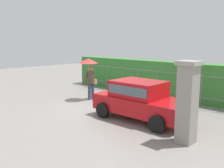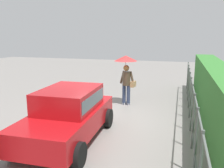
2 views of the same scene
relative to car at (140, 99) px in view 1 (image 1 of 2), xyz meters
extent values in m
plane|color=gray|center=(-1.83, 0.33, -0.80)|extent=(40.00, 40.00, 0.00)
cube|color=#B71116|center=(0.06, 0.00, -0.22)|extent=(3.75, 1.77, 0.60)
cube|color=#B71116|center=(-0.09, 0.00, 0.38)|extent=(1.95, 1.50, 0.60)
cube|color=#4C5B66|center=(-0.09, 0.00, 0.40)|extent=(1.80, 1.52, 0.33)
cylinder|color=black|center=(1.28, 0.88, -0.50)|extent=(0.61, 0.20, 0.60)
cylinder|color=black|center=(1.34, -0.79, -0.50)|extent=(0.61, 0.20, 0.60)
cylinder|color=black|center=(-1.22, 0.80, -0.50)|extent=(0.61, 0.20, 0.60)
cylinder|color=black|center=(-1.16, -0.88, -0.50)|extent=(0.61, 0.20, 0.60)
cube|color=red|center=(-1.82, 0.49, -0.07)|extent=(0.07, 0.20, 0.16)
cube|color=red|center=(-1.78, -0.61, -0.07)|extent=(0.07, 0.20, 0.16)
cylinder|color=#2D3856|center=(-3.83, 0.70, -0.37)|extent=(0.15, 0.15, 0.86)
cylinder|color=#2D3856|center=(-3.80, 0.89, -0.37)|extent=(0.15, 0.15, 0.86)
cube|color=white|center=(-3.89, 0.71, -0.76)|extent=(0.26, 0.10, 0.08)
cube|color=white|center=(-3.86, 0.90, -0.76)|extent=(0.26, 0.10, 0.08)
cylinder|color=#473828|center=(-3.82, 0.80, 0.35)|extent=(0.34, 0.34, 0.58)
sphere|color=#DBAD89|center=(-3.82, 0.80, 0.78)|extent=(0.22, 0.22, 0.22)
sphere|color=olive|center=(-3.79, 0.79, 0.80)|extent=(0.25, 0.25, 0.25)
cylinder|color=#473828|center=(-3.93, 0.59, 0.37)|extent=(0.12, 0.24, 0.56)
cylinder|color=#473828|center=(-3.86, 1.03, 0.37)|extent=(0.12, 0.24, 0.56)
cylinder|color=#B2B2B7|center=(-3.93, 0.73, 0.69)|extent=(0.02, 0.02, 0.77)
cone|color=red|center=(-3.93, 0.73, 1.19)|extent=(0.97, 0.97, 0.23)
cube|color=tan|center=(-3.90, 1.07, 0.11)|extent=(0.36, 0.21, 0.24)
cube|color=gray|center=(2.39, -0.86, 0.35)|extent=(0.48, 0.48, 2.30)
cube|color=#9E998E|center=(2.39, -0.86, 1.56)|extent=(0.60, 0.60, 0.12)
cylinder|color=#59605B|center=(-7.73, 3.36, -0.05)|extent=(0.05, 0.05, 1.50)
cylinder|color=#59605B|center=(-6.51, 3.36, -0.05)|extent=(0.05, 0.05, 1.50)
cylinder|color=#59605B|center=(-5.29, 3.36, -0.05)|extent=(0.05, 0.05, 1.50)
cylinder|color=#59605B|center=(-4.06, 3.36, -0.05)|extent=(0.05, 0.05, 1.50)
cylinder|color=#59605B|center=(-2.84, 3.36, -0.05)|extent=(0.05, 0.05, 1.50)
cylinder|color=#59605B|center=(-1.62, 3.36, -0.05)|extent=(0.05, 0.05, 1.50)
cylinder|color=#59605B|center=(-0.40, 3.36, -0.05)|extent=(0.05, 0.05, 1.50)
cylinder|color=#59605B|center=(0.82, 3.36, -0.05)|extent=(0.05, 0.05, 1.50)
cube|color=#59605B|center=(-1.62, 3.36, 0.62)|extent=(12.22, 0.03, 0.04)
cube|color=#59605B|center=(-1.62, 3.36, -0.35)|extent=(12.22, 0.03, 0.04)
cube|color=#387F33|center=(-1.62, 4.19, 0.15)|extent=(13.22, 0.90, 1.90)
camera|label=1|loc=(5.83, -7.43, 2.15)|focal=40.46mm
camera|label=2|loc=(5.72, 2.96, 2.14)|focal=37.67mm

